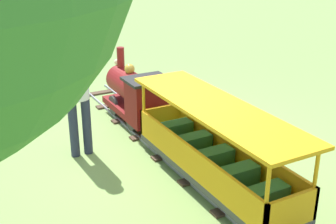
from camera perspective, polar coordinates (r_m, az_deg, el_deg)
The scene contains 5 objects.
ground_plane at distance 6.20m, azimuth -0.02°, elevation -4.71°, with size 60.00×60.00×0.00m, color #75934C.
track at distance 6.04m, azimuth 0.91°, elevation -5.33°, with size 0.67×6.40×0.04m.
locomotive at distance 6.86m, azimuth -4.07°, elevation 2.29°, with size 0.63×1.45×1.06m.
passenger_car at distance 5.17m, azimuth 5.83°, elevation -5.29°, with size 0.73×2.70×0.97m.
conductor_person at distance 5.81m, azimuth -11.55°, elevation 3.15°, with size 0.30×0.30×1.62m.
Camera 1 is at (-2.64, -4.89, 2.76)m, focal length 47.69 mm.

